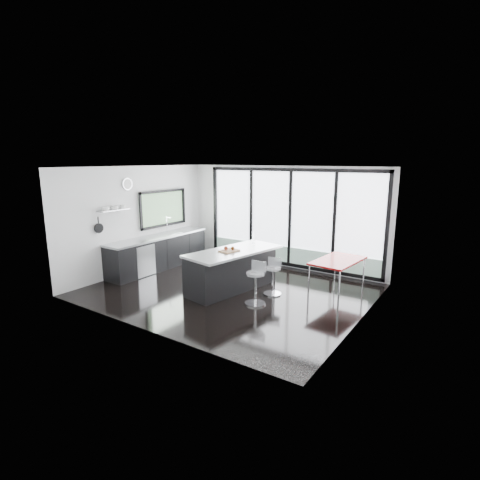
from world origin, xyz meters
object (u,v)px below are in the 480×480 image
Objects in this scene: bar_stool_far at (273,281)px; red_table at (337,276)px; island at (232,269)px; bar_stool_near at (255,288)px.

red_table is (1.13, 0.96, 0.06)m from bar_stool_far.
island is at bearing -150.57° from red_table.
bar_stool_far is at bearing -139.62° from red_table.
island reaches higher than red_table.
red_table is (1.15, 1.68, 0.03)m from bar_stool_near.
bar_stool_far is at bearing 12.74° from island.
island reaches higher than bar_stool_far.
island reaches higher than bar_stool_near.
bar_stool_near is 1.09× the size of bar_stool_far.
red_table is at bearing 28.42° from bar_stool_far.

